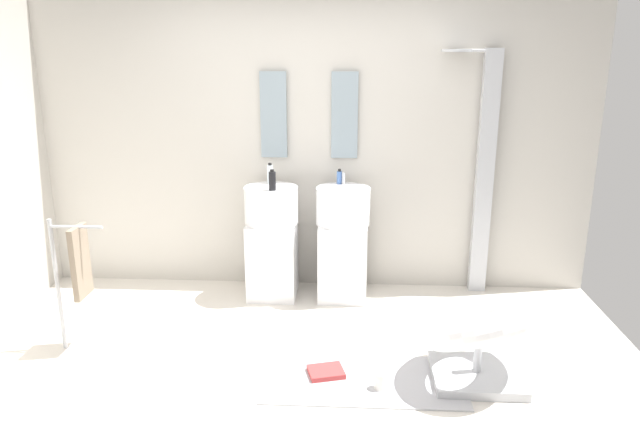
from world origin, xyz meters
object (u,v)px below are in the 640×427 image
(pedestal_sink_right, at_px, (343,241))
(shower_column, at_px, (483,169))
(towel_rack, at_px, (77,265))
(pedestal_sink_left, at_px, (272,240))
(magazine_red, at_px, (326,372))
(coffee_mug, at_px, (380,381))
(soap_bottle_blue, at_px, (339,177))
(soap_bottle_black, at_px, (272,181))
(soap_bottle_clear, at_px, (270,174))
(lounge_chair, at_px, (480,330))

(pedestal_sink_right, xyz_separation_m, shower_column, (1.16, 0.22, 0.58))
(shower_column, bearing_deg, towel_rack, -157.54)
(pedestal_sink_left, xyz_separation_m, towel_rack, (-1.20, -1.00, 0.13))
(shower_column, height_order, magazine_red, shower_column)
(coffee_mug, xyz_separation_m, soap_bottle_blue, (-0.30, 1.57, 0.95))
(coffee_mug, distance_m, soap_bottle_black, 1.82)
(towel_rack, bearing_deg, coffee_mug, -11.33)
(pedestal_sink_left, relative_size, soap_bottle_blue, 8.45)
(soap_bottle_blue, height_order, soap_bottle_clear, soap_bottle_clear)
(soap_bottle_clear, bearing_deg, soap_bottle_black, -77.88)
(towel_rack, relative_size, magazine_red, 4.27)
(pedestal_sink_right, bearing_deg, towel_rack, -150.74)
(pedestal_sink_left, distance_m, soap_bottle_clear, 0.55)
(shower_column, xyz_separation_m, coffee_mug, (-0.89, -1.63, -1.02))
(shower_column, height_order, soap_bottle_blue, shower_column)
(pedestal_sink_right, bearing_deg, shower_column, 10.55)
(pedestal_sink_left, height_order, lounge_chair, pedestal_sink_left)
(pedestal_sink_left, xyz_separation_m, soap_bottle_blue, (0.56, 0.15, 0.51))
(pedestal_sink_left, relative_size, towel_rack, 1.11)
(lounge_chair, distance_m, soap_bottle_clear, 2.14)
(shower_column, bearing_deg, soap_bottle_black, -169.24)
(pedestal_sink_left, bearing_deg, lounge_chair, -40.43)
(pedestal_sink_right, distance_m, soap_bottle_black, 0.78)
(soap_bottle_black, distance_m, soap_bottle_clear, 0.23)
(lounge_chair, xyz_separation_m, soap_bottle_blue, (-0.92, 1.41, 0.66))
(pedestal_sink_left, bearing_deg, magazine_red, -67.93)
(towel_rack, xyz_separation_m, magazine_red, (1.71, -0.26, -0.60))
(pedestal_sink_left, distance_m, shower_column, 1.86)
(shower_column, height_order, towel_rack, shower_column)
(towel_rack, height_order, coffee_mug, towel_rack)
(shower_column, bearing_deg, soap_bottle_clear, -176.61)
(lounge_chair, xyz_separation_m, coffee_mug, (-0.62, -0.16, -0.29))
(magazine_red, height_order, soap_bottle_blue, soap_bottle_blue)
(magazine_red, bearing_deg, shower_column, 34.46)
(pedestal_sink_left, height_order, soap_bottle_black, soap_bottle_black)
(lounge_chair, distance_m, soap_bottle_black, 1.97)
(pedestal_sink_left, relative_size, soap_bottle_clear, 5.90)
(shower_column, distance_m, towel_rack, 3.22)
(towel_rack, bearing_deg, soap_bottle_blue, 33.40)
(towel_rack, height_order, soap_bottle_clear, soap_bottle_clear)
(soap_bottle_black, bearing_deg, soap_bottle_blue, 26.68)
(lounge_chair, bearing_deg, soap_bottle_clear, 137.52)
(coffee_mug, bearing_deg, soap_bottle_black, 122.40)
(soap_bottle_blue, bearing_deg, lounge_chair, -56.90)
(coffee_mug, bearing_deg, soap_bottle_blue, 100.82)
(magazine_red, xyz_separation_m, soap_bottle_clear, (-0.53, 1.38, 1.01))
(pedestal_sink_right, xyz_separation_m, coffee_mug, (0.26, -1.42, -0.44))
(pedestal_sink_right, relative_size, magazine_red, 4.73)
(pedestal_sink_left, bearing_deg, soap_bottle_clear, 99.56)
(magazine_red, bearing_deg, soap_bottle_clear, 95.40)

